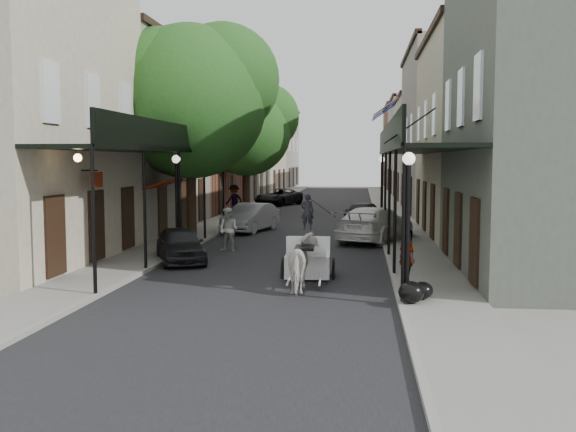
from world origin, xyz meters
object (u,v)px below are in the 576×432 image
(lamppost_right_far, at_px, (382,189))
(pedestrian_walking, at_px, (229,230))
(tree_far, at_px, (252,127))
(car_left_mid, at_px, (251,218))
(pedestrian_sidewalk_right, at_px, (407,260))
(tree_near, at_px, (200,96))
(car_right_near, at_px, (375,224))
(car_left_far, at_px, (279,197))
(lamppost_right_near, at_px, (408,224))
(lamppost_left, at_px, (177,201))
(horse, at_px, (305,263))
(carriage, at_px, (309,243))
(car_left_near, at_px, (180,245))
(car_right_far, at_px, (365,212))
(pedestrian_sidewalk_left, at_px, (234,201))

(lamppost_right_far, bearing_deg, pedestrian_walking, -119.74)
(tree_far, distance_m, car_left_mid, 11.51)
(pedestrian_walking, bearing_deg, lamppost_right_far, 81.87)
(pedestrian_walking, xyz_separation_m, pedestrian_sidewalk_right, (6.46, -7.54, 0.09))
(tree_near, xyz_separation_m, car_right_near, (7.80, 0.54, -5.71))
(tree_far, xyz_separation_m, car_right_near, (7.85, -13.46, -5.06))
(tree_near, xyz_separation_m, car_left_far, (0.60, 22.83, -5.81))
(car_right_near, bearing_deg, car_left_far, -50.30)
(lamppost_right_near, xyz_separation_m, lamppost_right_far, (0.00, 20.00, 0.00))
(lamppost_left, height_order, horse, lamppost_left)
(tree_far, distance_m, car_right_near, 16.38)
(carriage, height_order, car_left_far, carriage)
(lamppost_left, distance_m, car_left_far, 27.05)
(car_right_near, bearing_deg, car_left_near, 65.34)
(horse, relative_size, car_right_far, 0.49)
(lamppost_right_near, bearing_deg, car_left_mid, 112.72)
(tree_near, height_order, pedestrian_walking, tree_near)
(lamppost_right_far, height_order, pedestrian_sidewalk_left, lamppost_right_far)
(pedestrian_sidewalk_right, bearing_deg, car_left_near, 43.32)
(lamppost_left, relative_size, pedestrian_sidewalk_left, 1.88)
(pedestrian_walking, bearing_deg, carriage, -31.99)
(car_left_near, bearing_deg, lamppost_right_near, -61.68)
(car_left_far, bearing_deg, pedestrian_walking, -65.69)
(tree_near, relative_size, car_left_mid, 2.21)
(tree_far, relative_size, pedestrian_walking, 4.90)
(lamppost_left, height_order, car_left_far, lamppost_left)
(lamppost_left, bearing_deg, car_left_far, 88.94)
(lamppost_right_near, xyz_separation_m, horse, (-2.69, 1.55, -1.26))
(tree_near, relative_size, pedestrian_sidewalk_right, 5.69)
(lamppost_right_far, xyz_separation_m, car_left_far, (-7.70, 15.01, -1.37))
(horse, bearing_deg, car_left_mid, -76.53)
(lamppost_left, relative_size, car_left_far, 0.76)
(pedestrian_walking, relative_size, car_left_near, 0.47)
(pedestrian_walking, relative_size, car_left_mid, 0.40)
(lamppost_right_far, distance_m, car_left_mid, 7.92)
(lamppost_right_near, height_order, car_left_far, lamppost_right_near)
(horse, bearing_deg, car_right_near, -103.15)
(tree_far, xyz_separation_m, lamppost_right_far, (8.35, -6.18, -3.79))
(tree_far, height_order, car_left_mid, tree_far)
(carriage, bearing_deg, pedestrian_sidewalk_right, -45.05)
(horse, distance_m, pedestrian_sidewalk_left, 22.78)
(pedestrian_sidewalk_right, distance_m, car_left_near, 8.97)
(pedestrian_sidewalk_left, bearing_deg, pedestrian_sidewalk_right, 71.15)
(lamppost_right_near, bearing_deg, pedestrian_sidewalk_right, 85.71)
(car_left_near, bearing_deg, pedestrian_sidewalk_left, 72.04)
(tree_near, height_order, car_right_far, tree_near)
(pedestrian_walking, height_order, car_right_near, pedestrian_walking)
(tree_near, distance_m, car_left_far, 23.57)
(car_left_far, relative_size, car_right_far, 1.28)
(lamppost_right_near, relative_size, car_left_mid, 0.85)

